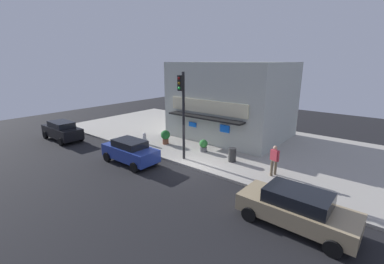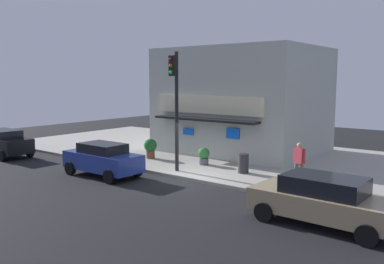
% 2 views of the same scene
% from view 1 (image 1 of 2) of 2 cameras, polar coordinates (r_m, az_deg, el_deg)
% --- Properties ---
extents(ground_plane, '(50.93, 50.93, 0.00)m').
position_cam_1_polar(ground_plane, '(16.46, -0.40, -8.06)').
color(ground_plane, black).
extents(sidewalk, '(33.95, 12.75, 0.15)m').
position_cam_1_polar(sidewalk, '(21.43, 10.49, -2.47)').
color(sidewalk, '#A39E93').
rests_on(sidewalk, ground_plane).
extents(corner_building, '(9.13, 8.16, 6.31)m').
position_cam_1_polar(corner_building, '(22.89, 8.78, 7.05)').
color(corner_building, '#ADB2A8').
rests_on(corner_building, sidewalk).
extents(traffic_light, '(0.32, 0.58, 5.75)m').
position_cam_1_polar(traffic_light, '(16.64, -2.11, 5.88)').
color(traffic_light, black).
rests_on(traffic_light, sidewalk).
extents(fire_hydrant, '(0.53, 0.29, 0.90)m').
position_cam_1_polar(fire_hydrant, '(20.98, -10.38, -1.40)').
color(fire_hydrant, '#B2B2B7').
rests_on(fire_hydrant, sidewalk).
extents(trash_can, '(0.51, 0.51, 0.93)m').
position_cam_1_polar(trash_can, '(17.22, 8.84, -4.97)').
color(trash_can, '#2D2D2D').
rests_on(trash_can, sidewalk).
extents(pedestrian, '(0.61, 0.50, 1.79)m').
position_cam_1_polar(pedestrian, '(15.58, 17.67, -5.67)').
color(pedestrian, brown).
rests_on(pedestrian, sidewalk).
extents(potted_plant_by_doorway, '(0.61, 0.61, 0.90)m').
position_cam_1_polar(potted_plant_by_doorway, '(18.90, 2.54, -2.89)').
color(potted_plant_by_doorway, '#59595B').
rests_on(potted_plant_by_doorway, sidewalk).
extents(potted_plant_by_window, '(0.74, 0.74, 1.11)m').
position_cam_1_polar(potted_plant_by_window, '(20.64, -5.86, -0.91)').
color(potted_plant_by_window, brown).
rests_on(potted_plant_by_window, sidewalk).
extents(parked_car_blue, '(4.04, 1.90, 1.58)m').
position_cam_1_polar(parked_car_blue, '(17.54, -13.46, -4.10)').
color(parked_car_blue, navy).
rests_on(parked_car_blue, ground_plane).
extents(parked_car_tan, '(4.60, 2.15, 1.58)m').
position_cam_1_polar(parked_car_tan, '(11.67, 22.02, -15.25)').
color(parked_car_tan, '#9E8966').
rests_on(parked_car_tan, ground_plane).
extents(parked_car_black, '(4.32, 1.95, 1.61)m').
position_cam_1_polar(parked_car_black, '(24.64, -26.67, 0.32)').
color(parked_car_black, black).
rests_on(parked_car_black, ground_plane).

